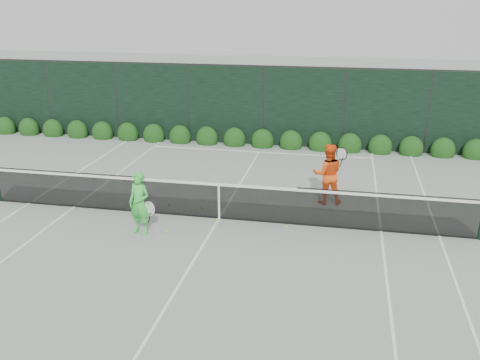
# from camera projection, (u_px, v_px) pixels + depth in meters

# --- Properties ---
(ground) EXTENTS (80.00, 80.00, 0.00)m
(ground) POSITION_uv_depth(u_px,v_px,m) (219.00, 219.00, 13.97)
(ground) COLOR gray
(ground) RESTS_ON ground
(tennis_net) EXTENTS (12.90, 0.10, 1.07)m
(tennis_net) POSITION_uv_depth(u_px,v_px,m) (218.00, 200.00, 13.80)
(tennis_net) COLOR black
(tennis_net) RESTS_ON ground
(player_woman) EXTENTS (0.68, 0.51, 1.56)m
(player_woman) POSITION_uv_depth(u_px,v_px,m) (139.00, 203.00, 12.88)
(player_woman) COLOR #3DD247
(player_woman) RESTS_ON ground
(player_man) EXTENTS (0.97, 0.78, 1.71)m
(player_man) POSITION_uv_depth(u_px,v_px,m) (328.00, 174.00, 14.76)
(player_man) COLOR #FF5715
(player_man) RESTS_ON ground
(court_lines) EXTENTS (11.03, 23.83, 0.01)m
(court_lines) POSITION_uv_depth(u_px,v_px,m) (219.00, 218.00, 13.97)
(court_lines) COLOR white
(court_lines) RESTS_ON ground
(windscreen_fence) EXTENTS (32.00, 21.07, 3.06)m
(windscreen_fence) POSITION_uv_depth(u_px,v_px,m) (188.00, 202.00, 10.96)
(windscreen_fence) COLOR black
(windscreen_fence) RESTS_ON ground
(hedge_row) EXTENTS (31.66, 0.65, 0.94)m
(hedge_row) POSITION_uv_depth(u_px,v_px,m) (262.00, 141.00, 20.52)
(hedge_row) COLOR #0F380F
(hedge_row) RESTS_ON ground
(tennis_balls) EXTENTS (4.52, 1.82, 0.07)m
(tennis_balls) POSITION_uv_depth(u_px,v_px,m) (194.00, 215.00, 14.11)
(tennis_balls) COLOR #BCE232
(tennis_balls) RESTS_ON ground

